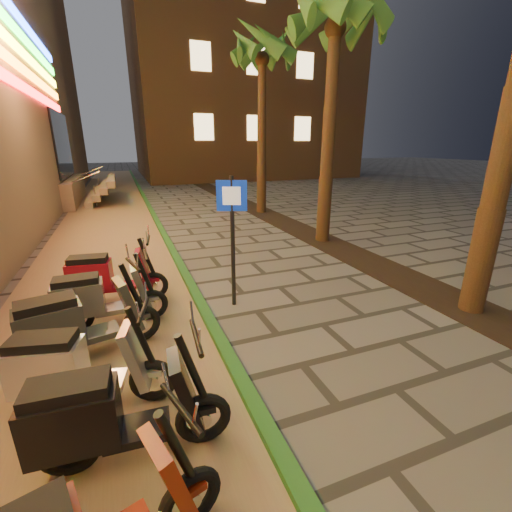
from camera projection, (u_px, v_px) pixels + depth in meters
name	position (u px, v px, depth m)	size (l,w,h in m)	color
ground	(390.00, 468.00, 3.15)	(120.00, 120.00, 0.00)	#474442
parking_strip	(108.00, 236.00, 11.10)	(3.40, 60.00, 0.01)	#8C7251
green_curb	(162.00, 230.00, 11.68)	(0.18, 60.00, 0.10)	#225B22
planting_strip	(363.00, 259.00, 8.81)	(1.20, 40.00, 0.02)	black
apartment_block	(234.00, 31.00, 30.69)	(18.00, 16.06, 25.00)	brown
palm_c	(335.00, 26.00, 8.80)	(2.97, 3.02, 6.91)	#472D19
palm_d	(262.00, 59.00, 13.16)	(2.97, 3.02, 7.16)	#472D19
pedestrian_sign	(232.00, 225.00, 5.89)	(0.49, 0.22, 2.35)	black
scooter_5	(108.00, 416.00, 3.04)	(1.77, 0.62, 1.25)	black
scooter_6	(74.00, 368.00, 3.72)	(1.72, 0.81, 1.21)	black
scooter_7	(75.00, 324.00, 4.56)	(1.82, 0.87, 1.28)	black
scooter_8	(98.00, 299.00, 5.39)	(1.70, 0.60, 1.20)	black
scooter_9	(106.00, 276.00, 6.27)	(1.74, 0.69, 1.22)	black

